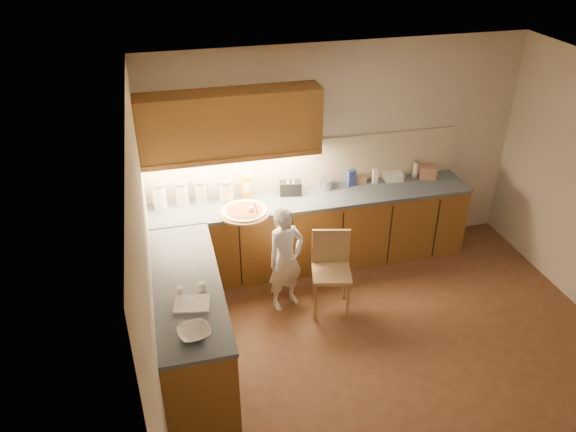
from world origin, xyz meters
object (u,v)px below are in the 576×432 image
object	(u,v)px
pizza_on_board	(245,212)
oil_jug	(246,186)
wooden_chair	(331,266)
child	(286,259)
toaster	(291,188)

from	to	relation	value
pizza_on_board	oil_jug	distance (m)	0.39
wooden_chair	oil_jug	distance (m)	1.34
pizza_on_board	child	size ratio (longest dim) A/B	0.47
pizza_on_board	wooden_chair	distance (m)	1.11
pizza_on_board	child	xyz separation A→B (m)	(0.33, -0.51, -0.35)
pizza_on_board	oil_jug	xyz separation A→B (m)	(0.09, 0.36, 0.13)
wooden_chair	toaster	xyz separation A→B (m)	(-0.20, 0.96, 0.48)
pizza_on_board	toaster	distance (m)	0.68
child	wooden_chair	distance (m)	0.49
child	pizza_on_board	bearing A→B (deg)	101.65
child	toaster	xyz separation A→B (m)	(0.26, 0.83, 0.40)
child	oil_jug	world-z (taller)	oil_jug
pizza_on_board	oil_jug	world-z (taller)	oil_jug
wooden_chair	child	bearing A→B (deg)	178.12
pizza_on_board	oil_jug	size ratio (longest dim) A/B	1.67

